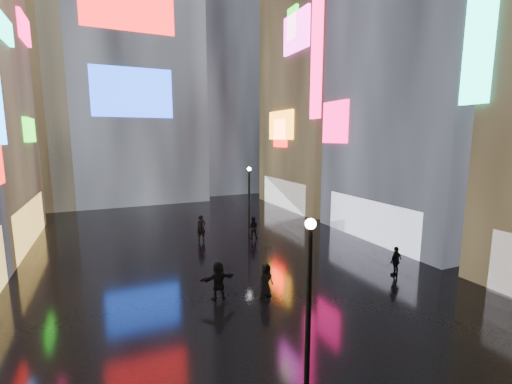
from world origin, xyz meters
TOP-DOWN VIEW (x-y plane):
  - ground at (0.00, 20.00)m, footprint 140.00×140.00m
  - building_right_mid at (15.98, 17.01)m, footprint 10.28×13.70m
  - building_right_far at (15.98, 30.00)m, footprint 10.28×12.00m
  - tower_main at (-3.00, 43.97)m, footprint 16.00×14.20m
  - tower_flank_right at (9.00, 46.00)m, footprint 12.00×12.00m
  - tower_flank_left at (-14.00, 42.00)m, footprint 10.00×10.00m
  - lamp_near at (-1.00, 6.05)m, footprint 0.30×0.30m
  - lamp_far at (3.88, 22.13)m, footprint 0.30×0.30m
  - pedestrian_3 at (8.01, 11.51)m, footprint 1.00×0.58m
  - pedestrian_4 at (0.54, 12.09)m, footprint 0.89×0.71m
  - pedestrian_5 at (-1.58, 12.69)m, footprint 1.67×0.57m
  - pedestrian_6 at (0.05, 21.93)m, footprint 0.72×0.52m
  - pedestrian_7 at (3.68, 20.95)m, footprint 0.98×0.90m
  - umbrella_2 at (0.54, 12.09)m, footprint 1.05×1.04m

SIDE VIEW (x-z plane):
  - ground at x=0.00m, z-range 0.00..0.00m
  - pedestrian_4 at x=0.54m, z-range 0.00..1.59m
  - pedestrian_3 at x=8.01m, z-range 0.00..1.61m
  - pedestrian_7 at x=3.68m, z-range 0.00..1.62m
  - pedestrian_5 at x=-1.58m, z-range 0.00..1.79m
  - pedestrian_6 at x=0.05m, z-range 0.00..1.86m
  - umbrella_2 at x=0.54m, z-range 1.59..2.44m
  - lamp_near at x=-1.00m, z-range 0.34..5.54m
  - lamp_far at x=3.88m, z-range 0.34..5.54m
  - tower_flank_left at x=-14.00m, z-range 0.00..26.00m
  - building_right_far at x=15.98m, z-range -0.02..27.98m
  - building_right_mid at x=15.98m, z-range -0.01..29.99m
  - tower_flank_right at x=9.00m, z-range 0.00..34.00m
  - tower_main at x=-3.00m, z-range 0.01..42.01m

